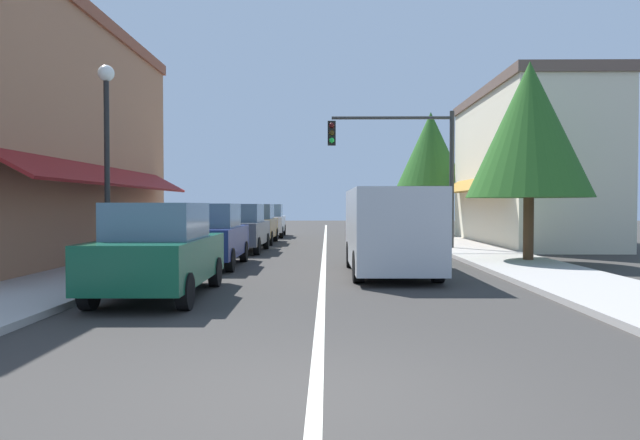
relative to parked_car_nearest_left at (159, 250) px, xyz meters
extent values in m
plane|color=#33302D|center=(3.04, 12.34, -0.88)|extent=(80.00, 80.00, 0.00)
cube|color=#A39E99|center=(-2.46, 12.34, -0.82)|extent=(2.60, 56.00, 0.12)
cube|color=#A39E99|center=(8.54, 12.34, -0.82)|extent=(2.60, 56.00, 0.12)
cube|color=silver|center=(3.04, 12.34, -0.88)|extent=(0.14, 52.00, 0.01)
cube|color=#9E6B4C|center=(-6.03, 6.34, 2.71)|extent=(4.53, 14.00, 7.19)
cube|color=brown|center=(-6.03, 6.34, 6.51)|extent=(4.73, 14.20, 0.40)
cube|color=slate|center=(-3.82, 6.34, 0.52)|extent=(0.08, 10.64, 1.80)
cube|color=maroon|center=(-3.21, 6.34, 1.72)|extent=(1.27, 11.76, 0.73)
cube|color=slate|center=(-3.82, 3.26, 4.30)|extent=(0.08, 1.10, 1.30)
cube|color=slate|center=(-3.82, 9.42, 4.30)|extent=(0.08, 1.10, 1.30)
cube|color=beige|center=(11.89, 14.34, 2.30)|extent=(4.10, 10.00, 6.35)
cube|color=brown|center=(11.89, 14.34, 5.67)|extent=(4.30, 10.20, 0.40)
cube|color=slate|center=(9.90, 14.34, 0.52)|extent=(0.08, 7.60, 1.80)
cube|color=olive|center=(9.29, 14.34, 1.72)|extent=(1.27, 8.40, 0.73)
cube|color=slate|center=(9.90, 12.14, 3.69)|extent=(0.08, 1.10, 1.30)
cube|color=slate|center=(9.90, 16.54, 3.69)|extent=(0.08, 1.10, 1.30)
cube|color=#0F4C33|center=(0.00, 0.03, -0.17)|extent=(1.78, 4.13, 0.80)
cube|color=slate|center=(0.00, -0.07, 0.56)|extent=(1.55, 2.02, 0.66)
cylinder|color=black|center=(-0.81, 1.37, -0.57)|extent=(0.21, 0.62, 0.62)
cylinder|color=black|center=(0.77, 1.39, -0.57)|extent=(0.21, 0.62, 0.62)
cylinder|color=black|center=(-0.77, -1.34, -0.57)|extent=(0.21, 0.62, 0.62)
cylinder|color=black|center=(0.81, -1.32, -0.57)|extent=(0.21, 0.62, 0.62)
cube|color=navy|center=(-0.17, 5.33, -0.17)|extent=(1.78, 4.13, 0.80)
cube|color=slate|center=(-0.17, 5.23, 0.56)|extent=(1.55, 2.02, 0.66)
cylinder|color=black|center=(-0.98, 6.67, -0.57)|extent=(0.21, 0.62, 0.62)
cylinder|color=black|center=(0.60, 6.70, -0.57)|extent=(0.21, 0.62, 0.62)
cylinder|color=black|center=(-0.94, 3.97, -0.57)|extent=(0.21, 0.62, 0.62)
cylinder|color=black|center=(0.64, 3.99, -0.57)|extent=(0.21, 0.62, 0.62)
cube|color=#4C5156|center=(-0.06, 10.33, -0.17)|extent=(1.77, 4.12, 0.80)
cube|color=slate|center=(-0.06, 10.23, 0.56)|extent=(1.54, 2.02, 0.66)
cylinder|color=black|center=(-0.83, 11.69, -0.57)|extent=(0.21, 0.62, 0.62)
cylinder|color=black|center=(0.75, 11.67, -0.57)|extent=(0.21, 0.62, 0.62)
cylinder|color=black|center=(-0.86, 8.98, -0.57)|extent=(0.21, 0.62, 0.62)
cylinder|color=black|center=(0.72, 8.97, -0.57)|extent=(0.21, 0.62, 0.62)
cube|color=brown|center=(-0.09, 14.95, -0.17)|extent=(1.74, 4.11, 0.80)
cube|color=slate|center=(-0.09, 14.85, 0.56)|extent=(1.53, 2.01, 0.66)
cylinder|color=black|center=(-0.89, 16.30, -0.57)|extent=(0.20, 0.62, 0.62)
cylinder|color=black|center=(0.69, 16.31, -0.57)|extent=(0.20, 0.62, 0.62)
cylinder|color=black|center=(-0.87, 13.59, -0.57)|extent=(0.20, 0.62, 0.62)
cylinder|color=black|center=(0.71, 13.60, -0.57)|extent=(0.20, 0.62, 0.62)
cube|color=silver|center=(-0.08, 20.29, -0.17)|extent=(1.84, 4.15, 0.80)
cube|color=slate|center=(-0.08, 20.19, 0.56)|extent=(1.58, 2.04, 0.66)
cylinder|color=black|center=(-0.91, 21.62, -0.57)|extent=(0.22, 0.63, 0.62)
cylinder|color=black|center=(0.67, 21.66, -0.57)|extent=(0.22, 0.63, 0.62)
cylinder|color=black|center=(-0.83, 18.91, -0.57)|extent=(0.22, 0.63, 0.62)
cylinder|color=black|center=(0.75, 18.96, -0.57)|extent=(0.22, 0.63, 0.62)
cube|color=#B2B7BC|center=(4.70, 3.60, 0.29)|extent=(2.02, 5.02, 1.90)
cube|color=slate|center=(4.67, 6.00, 0.72)|extent=(1.73, 0.29, 0.84)
cube|color=black|center=(4.67, 6.18, -0.40)|extent=(1.86, 0.22, 0.24)
cylinder|color=black|center=(3.80, 5.14, -0.52)|extent=(0.25, 0.72, 0.72)
cylinder|color=black|center=(5.57, 5.16, -0.52)|extent=(0.25, 0.72, 0.72)
cylinder|color=black|center=(3.84, 2.04, -0.52)|extent=(0.25, 0.72, 0.72)
cylinder|color=black|center=(5.60, 2.06, -0.52)|extent=(0.25, 0.72, 0.72)
cylinder|color=#333333|center=(7.84, 10.94, 1.75)|extent=(0.18, 0.18, 5.26)
cylinder|color=#333333|center=(5.57, 10.94, 4.13)|extent=(4.53, 0.12, 0.12)
cube|color=black|center=(3.31, 10.76, 3.53)|extent=(0.30, 0.24, 0.90)
sphere|color=#420F0F|center=(3.31, 10.63, 3.81)|extent=(0.20, 0.20, 0.20)
sphere|color=#3D2D0C|center=(3.31, 10.63, 3.53)|extent=(0.20, 0.20, 0.20)
sphere|color=green|center=(3.31, 10.63, 3.25)|extent=(0.20, 0.20, 0.20)
cylinder|color=black|center=(-1.77, 2.06, 1.36)|extent=(0.12, 0.12, 4.48)
sphere|color=white|center=(-1.77, 2.06, 3.78)|extent=(0.36, 0.36, 0.36)
cylinder|color=#4C331E|center=(9.08, 6.23, 0.37)|extent=(0.30, 0.30, 2.49)
cone|color=#285B21|center=(9.08, 6.23, 3.07)|extent=(3.63, 3.63, 3.99)
cylinder|color=#4C331E|center=(8.89, 21.16, 0.78)|extent=(0.30, 0.30, 3.32)
cone|color=#285B21|center=(8.89, 21.16, 3.95)|extent=(3.76, 3.76, 4.13)
camera|label=1|loc=(3.15, -10.59, 0.85)|focal=31.95mm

